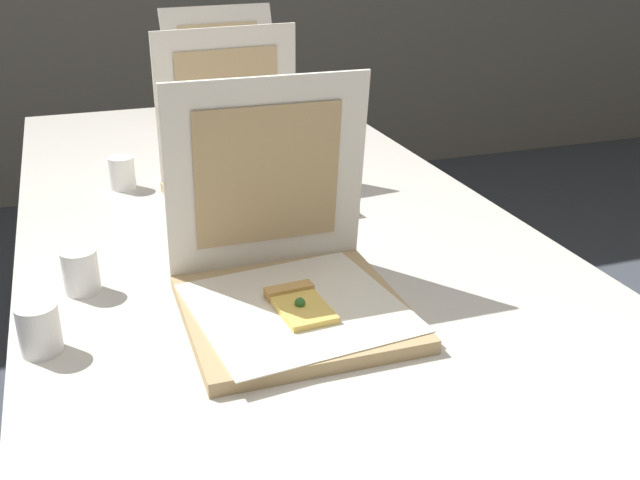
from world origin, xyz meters
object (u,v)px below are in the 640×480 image
at_px(pizza_box_back, 245,123).
at_px(cup_white_near_center, 81,271).
at_px(cup_white_far, 122,173).
at_px(pizza_box_front, 289,280).
at_px(table, 281,256).
at_px(cup_white_near_left, 39,329).
at_px(pizza_box_middle, 250,176).

distance_m(pizza_box_back, cup_white_near_center, 0.93).
bearing_deg(cup_white_far, pizza_box_front, -74.15).
relative_size(pizza_box_back, cup_white_far, 6.23).
bearing_deg(table, cup_white_near_left, -146.60).
bearing_deg(cup_white_near_center, cup_white_near_left, -110.21).
bearing_deg(cup_white_near_left, cup_white_near_center, 69.79).
distance_m(pizza_box_front, cup_white_far, 0.70).
height_order(pizza_box_front, cup_white_near_center, pizza_box_front).
xyz_separation_m(pizza_box_middle, pizza_box_back, (0.10, 0.46, -0.00)).
xyz_separation_m(table, cup_white_near_center, (-0.37, -0.12, 0.08)).
xyz_separation_m(table, cup_white_far, (-0.26, 0.39, 0.08)).
bearing_deg(pizza_box_middle, table, -96.14).
distance_m(table, cup_white_near_left, 0.53).
bearing_deg(table, cup_white_near_center, -162.85).
xyz_separation_m(pizza_box_back, cup_white_far, (-0.36, -0.30, -0.01)).
distance_m(pizza_box_front, pizza_box_back, 0.98).
bearing_deg(pizza_box_middle, cup_white_near_center, -144.31).
xyz_separation_m(pizza_box_back, cup_white_near_center, (-0.47, -0.80, -0.01)).
bearing_deg(cup_white_far, cup_white_near_left, -104.70).
xyz_separation_m(table, pizza_box_front, (-0.07, -0.29, 0.09)).
distance_m(pizza_box_front, pizza_box_middle, 0.51).
height_order(table, pizza_box_middle, pizza_box_middle).
height_order(pizza_box_middle, pizza_box_back, pizza_box_middle).
distance_m(pizza_box_middle, cup_white_far, 0.31).
height_order(pizza_box_front, cup_white_far, pizza_box_front).
bearing_deg(cup_white_near_left, cup_white_far, 75.30).
distance_m(table, pizza_box_back, 0.69).
height_order(table, cup_white_near_left, cup_white_near_left).
xyz_separation_m(pizza_box_front, pizza_box_middle, (0.07, 0.51, 0.00)).
relative_size(cup_white_near_center, cup_white_far, 1.00).
height_order(pizza_box_front, pizza_box_middle, pizza_box_middle).
distance_m(table, pizza_box_middle, 0.24).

